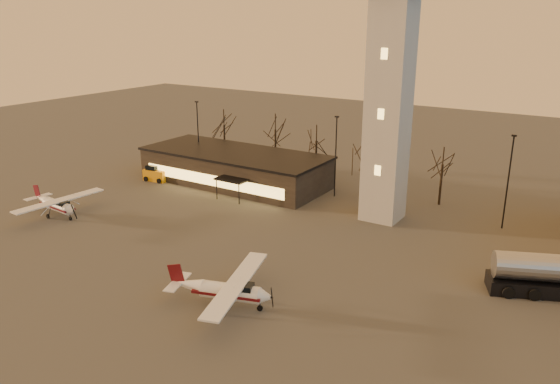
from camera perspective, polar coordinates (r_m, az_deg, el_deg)
name	(u,v)px	position (r m, az deg, el deg)	size (l,w,h in m)	color
ground	(210,350)	(38.83, -7.29, -16.02)	(220.00, 220.00, 0.00)	#464441
control_tower	(391,69)	(58.55, 11.51, 12.45)	(6.80, 6.80, 32.60)	#A09D98
terminal	(235,167)	(73.57, -4.73, 2.59)	(25.40, 12.20, 4.30)	black
light_poles	(392,170)	(61.26, 11.66, 2.26)	(58.50, 12.25, 10.14)	black
tree_row	(315,137)	(74.11, 3.72, 5.74)	(37.20, 9.20, 8.80)	black
cessna_front	(232,295)	(43.01, -5.02, -10.63)	(9.15, 11.28, 3.14)	white
cessna_rear	(59,208)	(66.16, -22.10, -1.54)	(8.46, 10.68, 2.94)	white
fuel_truck	(548,278)	(49.64, 26.22, -8.10)	(9.55, 6.01, 3.43)	black
service_cart	(156,175)	(76.61, -12.82, 1.77)	(3.53, 2.47, 2.12)	orange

